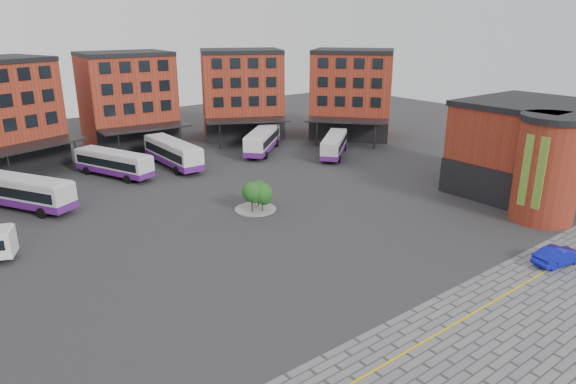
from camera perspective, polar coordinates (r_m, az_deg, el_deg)
ground at (r=44.67m, az=3.05°, el=-6.77°), size 160.00×160.00×0.00m
yellow_line at (r=38.11m, az=19.74°, el=-12.64°), size 26.00×0.15×0.02m
main_building at (r=72.96m, az=-20.22°, el=8.04°), size 94.14×42.48×14.60m
east_building at (r=63.27m, az=25.18°, el=4.17°), size 17.40×15.40×10.60m
tree_island at (r=53.58m, az=-3.33°, el=-0.21°), size 4.40×4.40×3.36m
bus_b at (r=60.99m, az=-27.43°, el=0.01°), size 8.52×12.17×3.48m
bus_c at (r=69.30m, az=-18.80°, el=3.06°), size 6.74×11.81×3.28m
bus_d at (r=71.91m, az=-12.69°, el=4.27°), size 3.37×12.73×3.57m
bus_e at (r=78.17m, az=-2.84°, el=5.80°), size 11.20×10.42×3.51m
bus_f at (r=76.28m, az=5.15°, el=5.26°), size 10.15×9.01×3.12m
blue_car at (r=47.81m, az=27.86°, el=-6.28°), size 4.82×2.53×1.51m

